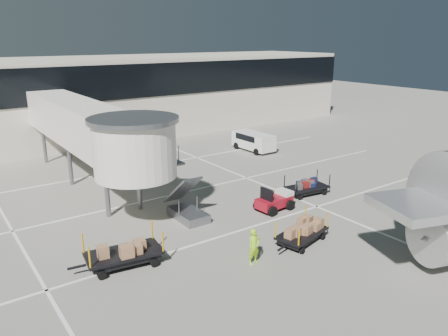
{
  "coord_description": "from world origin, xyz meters",
  "views": [
    {
      "loc": [
        -13.15,
        -15.09,
        10.04
      ],
      "look_at": [
        2.29,
        6.66,
        2.0
      ],
      "focal_mm": 35.0,
      "sensor_mm": 36.0,
      "label": 1
    }
  ],
  "objects_px": {
    "box_cart_far": "(122,254)",
    "minivan": "(253,140)",
    "box_cart_near": "(302,232)",
    "suitcase_cart": "(307,187)",
    "baggage_tug": "(275,201)",
    "ground_worker": "(254,246)"
  },
  "relations": [
    {
      "from": "baggage_tug",
      "to": "suitcase_cart",
      "type": "height_order",
      "value": "baggage_tug"
    },
    {
      "from": "box_cart_far",
      "to": "minivan",
      "type": "relative_size",
      "value": 0.98
    },
    {
      "from": "box_cart_near",
      "to": "ground_worker",
      "type": "distance_m",
      "value": 3.38
    },
    {
      "from": "baggage_tug",
      "to": "box_cart_near",
      "type": "distance_m",
      "value": 4.48
    },
    {
      "from": "baggage_tug",
      "to": "minivan",
      "type": "bearing_deg",
      "value": 52.36
    },
    {
      "from": "ground_worker",
      "to": "box_cart_far",
      "type": "bearing_deg",
      "value": 143.0
    },
    {
      "from": "box_cart_far",
      "to": "ground_worker",
      "type": "distance_m",
      "value": 5.99
    },
    {
      "from": "ground_worker",
      "to": "minivan",
      "type": "distance_m",
      "value": 20.99
    },
    {
      "from": "box_cart_near",
      "to": "suitcase_cart",
      "type": "bearing_deg",
      "value": 28.69
    },
    {
      "from": "box_cart_near",
      "to": "box_cart_far",
      "type": "relative_size",
      "value": 0.87
    },
    {
      "from": "minivan",
      "to": "suitcase_cart",
      "type": "bearing_deg",
      "value": -112.94
    },
    {
      "from": "baggage_tug",
      "to": "box_cart_near",
      "type": "xyz_separation_m",
      "value": [
        -1.8,
        -4.1,
        0.02
      ]
    },
    {
      "from": "baggage_tug",
      "to": "suitcase_cart",
      "type": "bearing_deg",
      "value": 8.5
    },
    {
      "from": "box_cart_near",
      "to": "ground_worker",
      "type": "relative_size",
      "value": 2.14
    },
    {
      "from": "suitcase_cart",
      "to": "ground_worker",
      "type": "height_order",
      "value": "ground_worker"
    },
    {
      "from": "baggage_tug",
      "to": "box_cart_near",
      "type": "relative_size",
      "value": 0.65
    },
    {
      "from": "box_cart_near",
      "to": "box_cart_far",
      "type": "xyz_separation_m",
      "value": [
        -8.37,
        3.02,
        0.03
      ]
    },
    {
      "from": "minivan",
      "to": "box_cart_near",
      "type": "bearing_deg",
      "value": -122.57
    },
    {
      "from": "box_cart_near",
      "to": "minivan",
      "type": "relative_size",
      "value": 0.85
    },
    {
      "from": "suitcase_cart",
      "to": "baggage_tug",
      "type": "bearing_deg",
      "value": -160.08
    },
    {
      "from": "minivan",
      "to": "ground_worker",
      "type": "bearing_deg",
      "value": -130.08
    },
    {
      "from": "suitcase_cart",
      "to": "minivan",
      "type": "height_order",
      "value": "minivan"
    }
  ]
}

